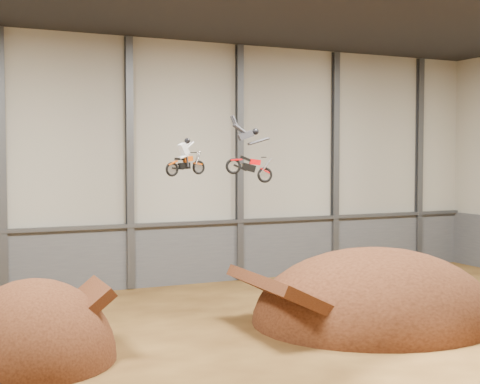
% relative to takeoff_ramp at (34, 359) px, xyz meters
% --- Properties ---
extents(floor, '(40.00, 40.00, 0.00)m').
position_rel_takeoff_ramp_xyz_m(floor, '(9.93, -3.58, 0.00)').
color(floor, '#4E3114').
rests_on(floor, ground).
extents(back_wall, '(40.00, 0.10, 14.00)m').
position_rel_takeoff_ramp_xyz_m(back_wall, '(9.93, 11.42, 7.00)').
color(back_wall, '#ADA999').
rests_on(back_wall, ground).
extents(lower_band_back, '(39.80, 0.18, 3.50)m').
position_rel_takeoff_ramp_xyz_m(lower_band_back, '(9.93, 11.32, 1.75)').
color(lower_band_back, '#53555B').
rests_on(lower_band_back, ground).
extents(steel_rail, '(39.80, 0.35, 0.20)m').
position_rel_takeoff_ramp_xyz_m(steel_rail, '(9.93, 11.17, 3.55)').
color(steel_rail, '#47494F').
rests_on(steel_rail, lower_band_back).
extents(steel_column_1, '(0.40, 0.36, 13.90)m').
position_rel_takeoff_ramp_xyz_m(steel_column_1, '(-0.07, 11.22, 7.00)').
color(steel_column_1, '#47494F').
rests_on(steel_column_1, ground).
extents(steel_column_2, '(0.40, 0.36, 13.90)m').
position_rel_takeoff_ramp_xyz_m(steel_column_2, '(6.60, 11.22, 7.00)').
color(steel_column_2, '#47494F').
rests_on(steel_column_2, ground).
extents(steel_column_3, '(0.40, 0.36, 13.90)m').
position_rel_takeoff_ramp_xyz_m(steel_column_3, '(13.27, 11.22, 7.00)').
color(steel_column_3, '#47494F').
rests_on(steel_column_3, ground).
extents(steel_column_4, '(0.40, 0.36, 13.90)m').
position_rel_takeoff_ramp_xyz_m(steel_column_4, '(19.93, 11.22, 7.00)').
color(steel_column_4, '#47494F').
rests_on(steel_column_4, ground).
extents(steel_column_5, '(0.40, 0.36, 13.90)m').
position_rel_takeoff_ramp_xyz_m(steel_column_5, '(26.60, 11.22, 7.00)').
color(steel_column_5, '#47494F').
rests_on(steel_column_5, ground).
extents(takeoff_ramp, '(5.85, 6.75, 5.85)m').
position_rel_takeoff_ramp_xyz_m(takeoff_ramp, '(0.00, 0.00, 0.00)').
color(takeoff_ramp, '#37190D').
rests_on(takeoff_ramp, ground).
extents(landing_ramp, '(11.34, 10.03, 6.54)m').
position_rel_takeoff_ramp_xyz_m(landing_ramp, '(14.75, -0.32, 0.00)').
color(landing_ramp, '#37190D').
rests_on(landing_ramp, ground).
extents(fmx_rider_a, '(2.03, 1.07, 1.76)m').
position_rel_takeoff_ramp_xyz_m(fmx_rider_a, '(6.22, 0.99, 7.44)').
color(fmx_rider_a, '#DD4F07').
extents(fmx_rider_b, '(3.47, 1.38, 3.10)m').
position_rel_takeoff_ramp_xyz_m(fmx_rider_b, '(9.14, 1.28, 7.66)').
color(fmx_rider_b, red).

